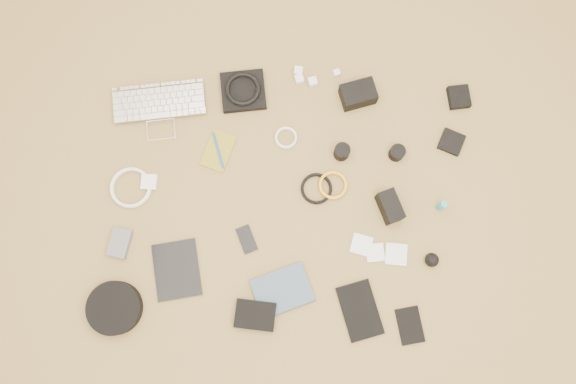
{
  "coord_description": "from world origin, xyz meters",
  "views": [
    {
      "loc": [
        0.06,
        -0.37,
        2.16
      ],
      "look_at": [
        0.04,
        0.02,
        0.02
      ],
      "focal_mm": 35.0,
      "sensor_mm": 36.0,
      "label": 1
    }
  ],
  "objects_px": {
    "tablet": "(177,270)",
    "phone": "(247,239)",
    "headphone_case": "(115,308)",
    "dslr_camera": "(358,94)",
    "paperback": "(290,310)",
    "laptop": "(160,114)"
  },
  "relations": [
    {
      "from": "dslr_camera",
      "to": "paperback",
      "type": "xyz_separation_m",
      "value": [
        -0.24,
        -0.85,
        -0.03
      ]
    },
    {
      "from": "dslr_camera",
      "to": "headphone_case",
      "type": "distance_m",
      "value": 1.24
    },
    {
      "from": "laptop",
      "to": "phone",
      "type": "xyz_separation_m",
      "value": [
        0.37,
        -0.48,
        -0.01
      ]
    },
    {
      "from": "dslr_camera",
      "to": "headphone_case",
      "type": "bearing_deg",
      "value": -153.83
    },
    {
      "from": "laptop",
      "to": "headphone_case",
      "type": "relative_size",
      "value": 1.83
    },
    {
      "from": "tablet",
      "to": "phone",
      "type": "distance_m",
      "value": 0.29
    },
    {
      "from": "tablet",
      "to": "phone",
      "type": "xyz_separation_m",
      "value": [
        0.26,
        0.13,
        -0.0
      ]
    },
    {
      "from": "headphone_case",
      "to": "dslr_camera",
      "type": "bearing_deg",
      "value": 44.15
    },
    {
      "from": "paperback",
      "to": "tablet",
      "type": "bearing_deg",
      "value": 50.31
    },
    {
      "from": "tablet",
      "to": "paperback",
      "type": "bearing_deg",
      "value": -28.84
    },
    {
      "from": "dslr_camera",
      "to": "paperback",
      "type": "relative_size",
      "value": 0.64
    },
    {
      "from": "dslr_camera",
      "to": "tablet",
      "type": "bearing_deg",
      "value": -151.32
    },
    {
      "from": "dslr_camera",
      "to": "tablet",
      "type": "relative_size",
      "value": 0.61
    },
    {
      "from": "headphone_case",
      "to": "phone",
      "type": "bearing_deg",
      "value": 30.09
    },
    {
      "from": "tablet",
      "to": "headphone_case",
      "type": "relative_size",
      "value": 1.09
    },
    {
      "from": "phone",
      "to": "tablet",
      "type": "bearing_deg",
      "value": -178.22
    },
    {
      "from": "tablet",
      "to": "paperback",
      "type": "xyz_separation_m",
      "value": [
        0.44,
        -0.14,
        0.01
      ]
    },
    {
      "from": "tablet",
      "to": "dslr_camera",
      "type": "bearing_deg",
      "value": 35.08
    },
    {
      "from": "phone",
      "to": "laptop",
      "type": "bearing_deg",
      "value": 103.19
    },
    {
      "from": "laptop",
      "to": "phone",
      "type": "bearing_deg",
      "value": -61.36
    },
    {
      "from": "tablet",
      "to": "phone",
      "type": "bearing_deg",
      "value": 14.3
    },
    {
      "from": "tablet",
      "to": "headphone_case",
      "type": "distance_m",
      "value": 0.26
    }
  ]
}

